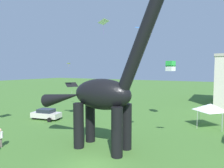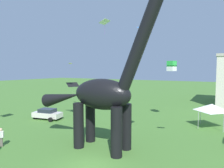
{
  "view_description": "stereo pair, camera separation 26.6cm",
  "coord_description": "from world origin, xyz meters",
  "px_view_note": "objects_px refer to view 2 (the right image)",
  "views": [
    {
      "loc": [
        8.26,
        -11.43,
        7.24
      ],
      "look_at": [
        -0.82,
        4.99,
        5.87
      ],
      "focal_mm": 31.34,
      "sensor_mm": 36.0,
      "label": 1
    },
    {
      "loc": [
        8.49,
        -11.3,
        7.24
      ],
      "look_at": [
        -0.82,
        4.99,
        5.87
      ],
      "focal_mm": 31.34,
      "sensor_mm": 36.0,
      "label": 2
    }
  ],
  "objects_px": {
    "dinosaur_sculpture": "(101,94)",
    "kite_mid_right": "(70,63)",
    "kite_mid_center": "(172,66)",
    "kite_drifting": "(140,27)",
    "parked_sedan_left": "(47,114)",
    "kite_apex": "(105,22)",
    "kite_far_left": "(73,85)",
    "person_vendor_side": "(1,135)",
    "festival_canopy_tent": "(212,108)"
  },
  "relations": [
    {
      "from": "dinosaur_sculpture",
      "to": "kite_mid_center",
      "type": "bearing_deg",
      "value": 57.83
    },
    {
      "from": "kite_mid_center",
      "to": "kite_drifting",
      "type": "bearing_deg",
      "value": 133.49
    },
    {
      "from": "parked_sedan_left",
      "to": "kite_apex",
      "type": "distance_m",
      "value": 15.74
    },
    {
      "from": "dinosaur_sculpture",
      "to": "kite_mid_right",
      "type": "height_order",
      "value": "dinosaur_sculpture"
    },
    {
      "from": "kite_mid_center",
      "to": "kite_mid_right",
      "type": "xyz_separation_m",
      "value": [
        -18.53,
        -0.01,
        0.64
      ]
    },
    {
      "from": "parked_sedan_left",
      "to": "person_vendor_side",
      "type": "xyz_separation_m",
      "value": [
        4.27,
        -9.4,
        0.27
      ]
    },
    {
      "from": "person_vendor_side",
      "to": "kite_apex",
      "type": "distance_m",
      "value": 19.23
    },
    {
      "from": "kite_apex",
      "to": "person_vendor_side",
      "type": "bearing_deg",
      "value": -101.82
    },
    {
      "from": "kite_far_left",
      "to": "kite_apex",
      "type": "bearing_deg",
      "value": 15.12
    },
    {
      "from": "kite_mid_center",
      "to": "kite_drifting",
      "type": "relative_size",
      "value": 0.78
    },
    {
      "from": "dinosaur_sculpture",
      "to": "parked_sedan_left",
      "type": "bearing_deg",
      "value": 140.51
    },
    {
      "from": "kite_apex",
      "to": "parked_sedan_left",
      "type": "bearing_deg",
      "value": -148.12
    },
    {
      "from": "person_vendor_side",
      "to": "kite_far_left",
      "type": "bearing_deg",
      "value": -49.39
    },
    {
      "from": "kite_apex",
      "to": "kite_drifting",
      "type": "bearing_deg",
      "value": 87.39
    },
    {
      "from": "person_vendor_side",
      "to": "kite_apex",
      "type": "relative_size",
      "value": 0.86
    },
    {
      "from": "person_vendor_side",
      "to": "parked_sedan_left",
      "type": "bearing_deg",
      "value": -34.34
    },
    {
      "from": "person_vendor_side",
      "to": "kite_mid_center",
      "type": "distance_m",
      "value": 21.99
    },
    {
      "from": "dinosaur_sculpture",
      "to": "parked_sedan_left",
      "type": "distance_m",
      "value": 14.23
    },
    {
      "from": "dinosaur_sculpture",
      "to": "kite_drifting",
      "type": "height_order",
      "value": "kite_drifting"
    },
    {
      "from": "kite_mid_right",
      "to": "kite_far_left",
      "type": "height_order",
      "value": "kite_mid_right"
    },
    {
      "from": "parked_sedan_left",
      "to": "person_vendor_side",
      "type": "height_order",
      "value": "person_vendor_side"
    },
    {
      "from": "kite_far_left",
      "to": "kite_mid_center",
      "type": "bearing_deg",
      "value": 19.61
    },
    {
      "from": "dinosaur_sculpture",
      "to": "kite_far_left",
      "type": "height_order",
      "value": "dinosaur_sculpture"
    },
    {
      "from": "kite_far_left",
      "to": "festival_canopy_tent",
      "type": "bearing_deg",
      "value": 12.24
    },
    {
      "from": "parked_sedan_left",
      "to": "kite_mid_right",
      "type": "xyz_separation_m",
      "value": [
        -2.61,
        8.0,
        7.6
      ]
    },
    {
      "from": "dinosaur_sculpture",
      "to": "festival_canopy_tent",
      "type": "height_order",
      "value": "dinosaur_sculpture"
    },
    {
      "from": "festival_canopy_tent",
      "to": "kite_drifting",
      "type": "relative_size",
      "value": 1.75
    },
    {
      "from": "kite_drifting",
      "to": "kite_mid_right",
      "type": "xyz_separation_m",
      "value": [
        -10.33,
        -8.65,
        -7.1
      ]
    },
    {
      "from": "festival_canopy_tent",
      "to": "kite_apex",
      "type": "relative_size",
      "value": 1.53
    },
    {
      "from": "parked_sedan_left",
      "to": "person_vendor_side",
      "type": "bearing_deg",
      "value": -77.1
    },
    {
      "from": "festival_canopy_tent",
      "to": "kite_mid_center",
      "type": "relative_size",
      "value": 2.24
    },
    {
      "from": "festival_canopy_tent",
      "to": "kite_drifting",
      "type": "height_order",
      "value": "kite_drifting"
    },
    {
      "from": "person_vendor_side",
      "to": "kite_mid_right",
      "type": "distance_m",
      "value": 20.09
    },
    {
      "from": "kite_drifting",
      "to": "parked_sedan_left",
      "type": "bearing_deg",
      "value": -114.88
    },
    {
      "from": "kite_mid_right",
      "to": "kite_apex",
      "type": "distance_m",
      "value": 11.85
    },
    {
      "from": "dinosaur_sculpture",
      "to": "festival_canopy_tent",
      "type": "xyz_separation_m",
      "value": [
        8.45,
        12.19,
        -2.48
      ]
    },
    {
      "from": "parked_sedan_left",
      "to": "kite_mid_right",
      "type": "relative_size",
      "value": 5.99
    },
    {
      "from": "person_vendor_side",
      "to": "kite_mid_center",
      "type": "bearing_deg",
      "value": -92.56
    },
    {
      "from": "kite_apex",
      "to": "kite_far_left",
      "type": "height_order",
      "value": "kite_apex"
    },
    {
      "from": "kite_mid_center",
      "to": "kite_drifting",
      "type": "height_order",
      "value": "kite_drifting"
    },
    {
      "from": "parked_sedan_left",
      "to": "person_vendor_side",
      "type": "relative_size",
      "value": 2.52
    },
    {
      "from": "kite_apex",
      "to": "kite_far_left",
      "type": "relative_size",
      "value": 0.88
    },
    {
      "from": "kite_far_left",
      "to": "dinosaur_sculpture",
      "type": "bearing_deg",
      "value": -37.74
    },
    {
      "from": "kite_mid_center",
      "to": "kite_far_left",
      "type": "distance_m",
      "value": 14.83
    },
    {
      "from": "festival_canopy_tent",
      "to": "kite_apex",
      "type": "height_order",
      "value": "kite_apex"
    },
    {
      "from": "kite_mid_center",
      "to": "kite_drifting",
      "type": "xyz_separation_m",
      "value": [
        -8.2,
        8.64,
        7.74
      ]
    },
    {
      "from": "kite_mid_center",
      "to": "kite_far_left",
      "type": "xyz_separation_m",
      "value": [
        -13.72,
        -4.89,
        -2.8
      ]
    },
    {
      "from": "festival_canopy_tent",
      "to": "dinosaur_sculpture",
      "type": "bearing_deg",
      "value": -124.74
    },
    {
      "from": "parked_sedan_left",
      "to": "kite_mid_center",
      "type": "distance_m",
      "value": 19.13
    },
    {
      "from": "kite_far_left",
      "to": "parked_sedan_left",
      "type": "bearing_deg",
      "value": -125.26
    }
  ]
}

